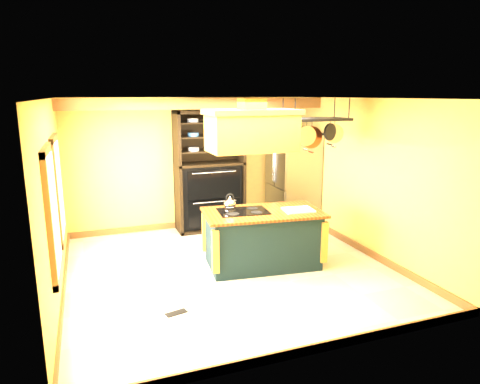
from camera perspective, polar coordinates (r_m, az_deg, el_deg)
floor at (r=7.01m, az=-1.37°, el=-10.29°), size 5.00×5.00×0.00m
ceiling at (r=6.44m, az=-1.50°, el=12.37°), size 5.00×5.00×0.00m
wall_back at (r=8.96m, az=-6.53°, el=3.77°), size 5.00×0.02×2.70m
wall_front at (r=4.38m, az=9.07°, el=-6.04°), size 5.00×0.02×2.70m
wall_left at (r=6.29m, az=-23.59°, el=-1.15°), size 0.02×5.00×2.70m
wall_right at (r=7.74m, az=16.41°, el=1.88°), size 0.02×5.00×2.70m
ceiling_beam at (r=8.07m, az=-5.40°, el=11.65°), size 5.00×0.15×0.20m
window_near at (r=5.50m, az=-23.73°, el=-2.53°), size 0.06×1.06×1.56m
window_far at (r=6.86m, az=-23.06°, el=0.43°), size 0.06×1.06×1.56m
kitchen_island at (r=7.03m, az=2.99°, el=-6.12°), size 1.99×1.24×1.11m
range_hood at (r=6.59m, az=1.57°, el=8.39°), size 1.40×0.79×0.80m
pot_rack at (r=7.08m, az=9.98°, el=8.69°), size 1.15×0.53×0.81m
refrigerator at (r=9.18m, az=7.03°, el=1.46°), size 0.85×1.00×1.96m
hutch at (r=8.86m, az=-4.12°, el=0.98°), size 1.38×0.63×2.45m
floor_register at (r=5.79m, az=-8.51°, el=-15.65°), size 0.30×0.18×0.01m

